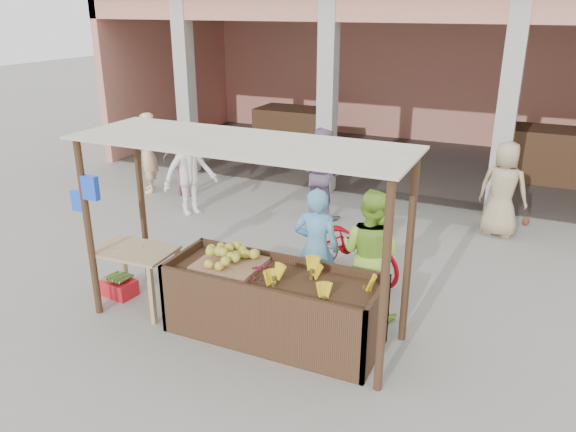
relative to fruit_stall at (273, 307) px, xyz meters
The scene contains 20 objects.
ground 0.64m from the fruit_stall, behind, with size 60.00×60.00×0.00m, color gray.
market_building 9.23m from the fruit_stall, 92.86° to the left, with size 14.40×6.40×4.20m.
fruit_stall is the anchor object (origin of this frame).
stall_awning 1.66m from the fruit_stall, behind, with size 4.09×1.35×2.39m.
banana_heap 0.75m from the fruit_stall, ahead, with size 1.10×0.60×0.20m, color yellow, non-canonical shape.
melon_tray 0.79m from the fruit_stall, behind, with size 0.79×0.68×0.21m.
berry_heap 0.49m from the fruit_stall, behind, with size 0.49×0.40×0.16m, color maroon.
side_table 2.00m from the fruit_stall, behind, with size 1.06×0.73×0.83m.
papaya_pile 2.05m from the fruit_stall, behind, with size 0.69×0.39×0.20m, color #559530, non-canonical shape.
red_crate 2.43m from the fruit_stall, behind, with size 0.44×0.32×0.23m, color red.
plantain_bundle 2.42m from the fruit_stall, behind, with size 0.35×0.25×0.07m, color #56812F, non-canonical shape.
produce_sacks 5.75m from the fruit_stall, 65.17° to the left, with size 0.86×0.53×0.65m.
vendor_blue 1.07m from the fruit_stall, 79.86° to the left, with size 0.66×0.49×1.77m, color #60ABE1.
vendor_green 1.45m from the fruit_stall, 49.95° to the left, with size 0.86×0.50×1.80m, color #9ED741.
motorcycle 2.05m from the fruit_stall, 80.91° to the left, with size 1.87×0.64×0.97m, color #A5070F.
shopper_a 4.68m from the fruit_stall, 135.99° to the left, with size 1.19×0.60×1.86m, color white.
shopper_b 5.81m from the fruit_stall, 134.86° to the left, with size 0.97×0.52×1.65m, color #C98596.
shopper_c 5.10m from the fruit_stall, 64.62° to the left, with size 0.90×0.58×1.86m, color tan.
shopper_e 6.39m from the fruit_stall, 140.95° to the left, with size 0.66×0.50×1.78m, color #F1C790.
shopper_f 4.28m from the fruit_stall, 103.74° to the left, with size 0.92×0.53×1.88m, color gray.
Camera 1 is at (3.14, -5.32, 3.83)m, focal length 35.00 mm.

